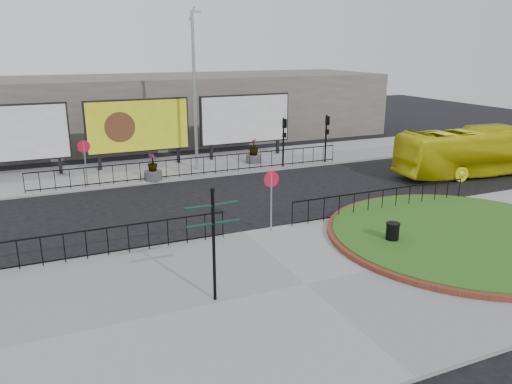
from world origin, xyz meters
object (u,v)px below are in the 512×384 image
lamp_post (195,89)px  planter_c (254,154)px  fingerpost_sign (213,234)px  bus (478,151)px  litter_bin (392,234)px  planter_a (153,171)px  billboard_mid (138,126)px

lamp_post → planter_c: 5.55m
fingerpost_sign → bus: bearing=25.7°
litter_bin → planter_c: planter_c is taller
fingerpost_sign → litter_bin: size_ratio=3.96×
litter_bin → planter_c: 14.52m
fingerpost_sign → planter_c: size_ratio=2.17×
fingerpost_sign → litter_bin: bearing=12.2°
planter_a → bus: bearing=-18.9°
billboard_mid → litter_bin: 17.65m
lamp_post → planter_c: (3.72, -0.00, -4.11)m
bus → planter_a: bus is taller
planter_a → planter_c: (6.76, 1.60, 0.07)m
lamp_post → litter_bin: 15.41m
lamp_post → planter_a: 5.41m
planter_c → planter_a: bearing=-166.7°
planter_a → billboard_mid: bearing=89.6°
lamp_post → bus: (14.52, -7.62, -3.44)m
fingerpost_sign → planter_c: 17.81m
litter_bin → fingerpost_sign: bearing=-170.2°
litter_bin → bus: size_ratio=0.09×
billboard_mid → planter_c: 7.26m
planter_c → lamp_post: bearing=180.0°
planter_a → litter_bin: bearing=-65.0°
fingerpost_sign → planter_a: bearing=86.9°
lamp_post → planter_a: bearing=-152.2°
lamp_post → planter_c: size_ratio=5.90×
litter_bin → bus: 13.45m
billboard_mid → lamp_post: (3.01, -1.97, 2.23)m
lamp_post → bus: bearing=-27.7°
billboard_mid → lamp_post: 4.23m
lamp_post → litter_bin: lamp_post is taller
planter_a → lamp_post: bearing=27.8°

